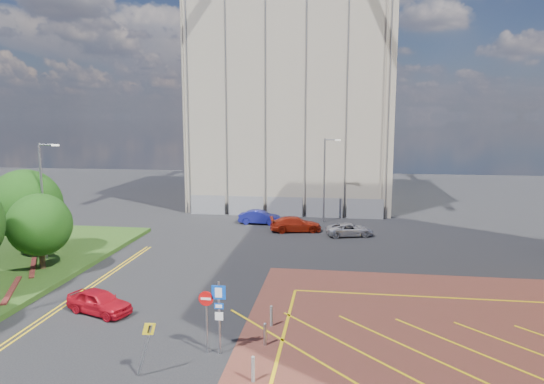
% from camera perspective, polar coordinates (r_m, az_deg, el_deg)
% --- Properties ---
extents(ground, '(140.00, 140.00, 0.00)m').
position_cam_1_polar(ground, '(21.18, -8.24, -19.45)').
color(ground, black).
rests_on(ground, ground).
extents(tree_c, '(4.00, 4.00, 4.90)m').
position_cam_1_polar(tree_c, '(34.35, -25.67, -3.49)').
color(tree_c, '#3D2B1C').
rests_on(tree_c, grass_bed).
extents(tree_d, '(5.00, 5.00, 6.08)m').
position_cam_1_polar(tree_d, '(38.34, -27.01, -1.35)').
color(tree_d, '#3D2B1C').
rests_on(tree_d, grass_bed).
extents(lamp_left_far, '(1.53, 0.16, 8.00)m').
position_cam_1_polar(lamp_left_far, '(36.24, -25.30, -0.50)').
color(lamp_left_far, '#9EA0A8').
rests_on(lamp_left_far, grass_bed).
extents(lamp_back, '(1.53, 0.16, 8.00)m').
position_cam_1_polar(lamp_back, '(46.24, 6.27, 1.77)').
color(lamp_back, '#9EA0A8').
rests_on(lamp_back, ground).
extents(sign_cluster, '(1.17, 0.12, 3.20)m').
position_cam_1_polar(sign_cluster, '(21.13, -6.80, -13.63)').
color(sign_cluster, '#9EA0A8').
rests_on(sign_cluster, ground).
extents(warning_sign, '(0.79, 0.43, 2.24)m').
position_cam_1_polar(warning_sign, '(20.07, -14.57, -16.77)').
color(warning_sign, '#9EA0A8').
rests_on(warning_sign, ground).
extents(bollard_row, '(0.14, 11.14, 0.90)m').
position_cam_1_polar(bollard_row, '(19.06, -2.63, -21.20)').
color(bollard_row, '#9EA0A8').
rests_on(bollard_row, forecourt).
extents(construction_building, '(21.20, 19.20, 22.00)m').
position_cam_1_polar(construction_building, '(58.13, 2.67, 9.81)').
color(construction_building, '#A09783').
rests_on(construction_building, ground).
extents(construction_fence, '(21.60, 0.06, 2.00)m').
position_cam_1_polar(construction_fence, '(48.91, 2.66, -1.78)').
color(construction_fence, gray).
rests_on(construction_fence, ground).
extents(car_red_left, '(3.91, 2.59, 1.24)m').
position_cam_1_polar(car_red_left, '(27.01, -19.66, -12.04)').
color(car_red_left, red).
rests_on(car_red_left, ground).
extents(car_blue_back, '(3.95, 1.49, 1.29)m').
position_cam_1_polar(car_blue_back, '(45.73, -1.47, -2.98)').
color(car_blue_back, navy).
rests_on(car_blue_back, ground).
extents(car_red_back, '(4.80, 2.74, 1.31)m').
position_cam_1_polar(car_red_back, '(42.78, 2.80, -3.80)').
color(car_red_back, '#A6210E').
rests_on(car_red_back, ground).
extents(car_silver_back, '(4.27, 2.74, 1.10)m').
position_cam_1_polar(car_silver_back, '(41.67, 9.11, -4.39)').
color(car_silver_back, '#B5B4BC').
rests_on(car_silver_back, ground).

